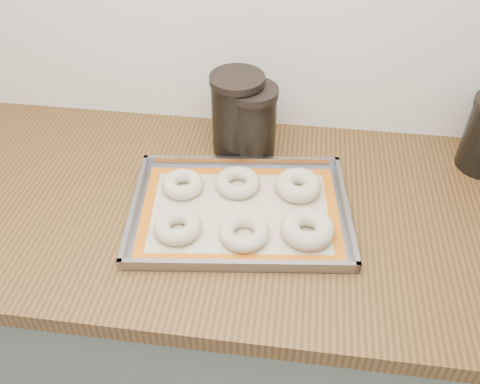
# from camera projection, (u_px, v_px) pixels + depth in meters

# --- Properties ---
(cabinet) EXTENTS (3.00, 0.65, 0.86)m
(cabinet) POSITION_uv_depth(u_px,v_px,m) (321.00, 336.00, 1.40)
(cabinet) COLOR #5B675A
(cabinet) RESTS_ON floor
(countertop) EXTENTS (3.06, 0.68, 0.04)m
(countertop) POSITION_uv_depth(u_px,v_px,m) (343.00, 220.00, 1.10)
(countertop) COLOR brown
(countertop) RESTS_ON cabinet
(baking_tray) EXTENTS (0.50, 0.38, 0.03)m
(baking_tray) POSITION_uv_depth(u_px,v_px,m) (240.00, 211.00, 1.08)
(baking_tray) COLOR gray
(baking_tray) RESTS_ON countertop
(baking_mat) EXTENTS (0.45, 0.34, 0.00)m
(baking_mat) POSITION_uv_depth(u_px,v_px,m) (240.00, 211.00, 1.09)
(baking_mat) COLOR #C6B793
(baking_mat) RESTS_ON baking_tray
(bagel_front_left) EXTENTS (0.11, 0.11, 0.03)m
(bagel_front_left) POSITION_uv_depth(u_px,v_px,m) (178.00, 227.00, 1.03)
(bagel_front_left) COLOR #BEB094
(bagel_front_left) RESTS_ON baking_mat
(bagel_front_mid) EXTENTS (0.13, 0.13, 0.03)m
(bagel_front_mid) POSITION_uv_depth(u_px,v_px,m) (244.00, 232.00, 1.02)
(bagel_front_mid) COLOR #BEB094
(bagel_front_mid) RESTS_ON baking_mat
(bagel_front_right) EXTENTS (0.11, 0.11, 0.04)m
(bagel_front_right) POSITION_uv_depth(u_px,v_px,m) (307.00, 229.00, 1.02)
(bagel_front_right) COLOR #BEB094
(bagel_front_right) RESTS_ON baking_mat
(bagel_back_left) EXTENTS (0.10, 0.10, 0.03)m
(bagel_back_left) POSITION_uv_depth(u_px,v_px,m) (183.00, 184.00, 1.13)
(bagel_back_left) COLOR #BEB094
(bagel_back_left) RESTS_ON baking_mat
(bagel_back_mid) EXTENTS (0.12, 0.12, 0.03)m
(bagel_back_mid) POSITION_uv_depth(u_px,v_px,m) (238.00, 183.00, 1.13)
(bagel_back_mid) COLOR #BEB094
(bagel_back_mid) RESTS_ON baking_mat
(bagel_back_right) EXTENTS (0.10, 0.10, 0.04)m
(bagel_back_right) POSITION_uv_depth(u_px,v_px,m) (298.00, 185.00, 1.12)
(bagel_back_right) COLOR #BEB094
(bagel_back_right) RESTS_ON baking_mat
(canister_left) EXTENTS (0.13, 0.13, 0.20)m
(canister_left) POSITION_uv_depth(u_px,v_px,m) (237.00, 114.00, 1.19)
(canister_left) COLOR black
(canister_left) RESTS_ON countertop
(canister_mid) EXTENTS (0.12, 0.12, 0.18)m
(canister_mid) POSITION_uv_depth(u_px,v_px,m) (252.00, 122.00, 1.19)
(canister_mid) COLOR black
(canister_mid) RESTS_ON countertop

